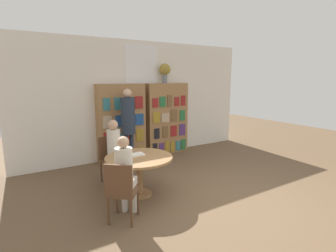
# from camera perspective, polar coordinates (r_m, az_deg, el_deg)

# --- Properties ---
(ground_plane) EXTENTS (16.00, 16.00, 0.00)m
(ground_plane) POSITION_cam_1_polar(r_m,az_deg,el_deg) (4.62, 14.74, -16.47)
(ground_plane) COLOR brown
(wall_back) EXTENTS (6.40, 0.07, 3.00)m
(wall_back) POSITION_cam_1_polar(r_m,az_deg,el_deg) (6.98, -5.79, 5.80)
(wall_back) COLOR silver
(wall_back) RESTS_ON ground_plane
(bookshelf_left) EXTENTS (1.20, 0.34, 1.92)m
(bookshelf_left) POSITION_cam_1_polar(r_m,az_deg,el_deg) (6.61, -10.09, 0.64)
(bookshelf_left) COLOR olive
(bookshelf_left) RESTS_ON ground_plane
(bookshelf_right) EXTENTS (1.20, 0.34, 1.92)m
(bookshelf_right) POSITION_cam_1_polar(r_m,az_deg,el_deg) (7.19, -0.31, 1.59)
(bookshelf_right) COLOR olive
(bookshelf_right) RESTS_ON ground_plane
(flower_vase) EXTENTS (0.30, 0.30, 0.51)m
(flower_vase) POSITION_cam_1_polar(r_m,az_deg,el_deg) (7.09, -0.68, 11.99)
(flower_vase) COLOR slate
(flower_vase) RESTS_ON bookshelf_right
(reading_table) EXTENTS (1.18, 1.18, 0.71)m
(reading_table) POSITION_cam_1_polar(r_m,az_deg,el_deg) (4.66, -6.32, -8.02)
(reading_table) COLOR olive
(reading_table) RESTS_ON ground_plane
(chair_near_camera) EXTENTS (0.56, 0.56, 0.91)m
(chair_near_camera) POSITION_cam_1_polar(r_m,az_deg,el_deg) (3.87, -10.14, -13.40)
(chair_near_camera) COLOR brown
(chair_near_camera) RESTS_ON ground_plane
(chair_left_side) EXTENTS (0.48, 0.48, 0.91)m
(chair_left_side) POSITION_cam_1_polar(r_m,az_deg,el_deg) (5.42, -12.42, -6.48)
(chair_left_side) COLOR brown
(chair_left_side) RESTS_ON ground_plane
(seated_reader_left) EXTENTS (0.32, 0.39, 1.27)m
(seated_reader_left) POSITION_cam_1_polar(r_m,az_deg,el_deg) (5.21, -11.45, -4.65)
(seated_reader_left) COLOR beige
(seated_reader_left) RESTS_ON ground_plane
(seated_reader_right) EXTENTS (0.41, 0.41, 1.25)m
(seated_reader_right) POSITION_cam_1_polar(r_m,az_deg,el_deg) (3.95, -9.34, -9.75)
(seated_reader_right) COLOR beige
(seated_reader_right) RESTS_ON ground_plane
(librarian_standing) EXTENTS (0.32, 0.59, 1.82)m
(librarian_standing) POSITION_cam_1_polar(r_m,az_deg,el_deg) (6.11, -8.69, 1.50)
(librarian_standing) COLOR #232D3D
(librarian_standing) RESTS_ON ground_plane
(open_book_on_table) EXTENTS (0.24, 0.18, 0.03)m
(open_book_on_table) POSITION_cam_1_polar(r_m,az_deg,el_deg) (4.69, -6.75, -6.18)
(open_book_on_table) COLOR silver
(open_book_on_table) RESTS_ON reading_table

